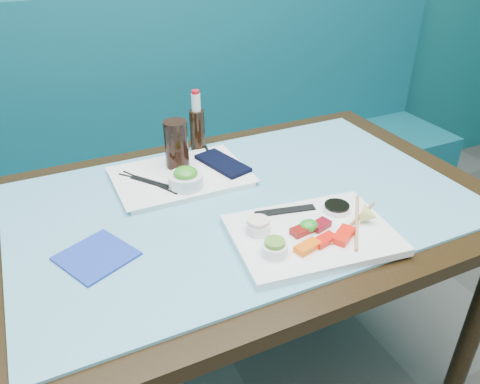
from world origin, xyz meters
name	(u,v)px	position (x,y,z in m)	size (l,w,h in m)	color
booth_bench	(163,184)	(0.00, 2.29, 0.37)	(3.00, 0.56, 1.17)	#0E4F5C
dining_table	(242,227)	(0.00, 1.45, 0.67)	(1.40, 0.90, 0.75)	black
glass_top	(243,201)	(0.00, 1.45, 0.75)	(1.22, 0.76, 0.01)	#61A9C3
sashimi_plate	(312,235)	(0.08, 1.22, 0.77)	(0.39, 0.28, 0.02)	white
salmon_left	(308,247)	(0.03, 1.16, 0.79)	(0.06, 0.03, 0.02)	#FF5F0A
salmon_mid	(325,240)	(0.08, 1.17, 0.79)	(0.06, 0.03, 0.01)	red
salmon_right	(344,235)	(0.13, 1.16, 0.79)	(0.07, 0.03, 0.02)	#FF1B0A
tuna_left	(301,231)	(0.05, 1.22, 0.79)	(0.05, 0.03, 0.02)	maroon
tuna_right	(320,225)	(0.10, 1.22, 0.79)	(0.05, 0.03, 0.02)	maroon
seaweed_garnish	(309,225)	(0.07, 1.23, 0.79)	(0.05, 0.04, 0.03)	#218E20
ramekin_wasabi	(275,249)	(-0.05, 1.18, 0.79)	(0.06, 0.06, 0.03)	white
wasabi_fill	(275,243)	(-0.05, 1.18, 0.81)	(0.05, 0.05, 0.01)	#5A8B2D
ramekin_ginger	(258,228)	(-0.04, 1.27, 0.79)	(0.06, 0.06, 0.02)	white
ginger_fill	(258,221)	(-0.04, 1.27, 0.81)	(0.05, 0.05, 0.01)	#F4D9C8
soy_dish	(337,209)	(0.18, 1.27, 0.78)	(0.07, 0.07, 0.01)	white
soy_fill	(337,205)	(0.18, 1.27, 0.79)	(0.06, 0.06, 0.01)	black
lemon_wedge	(370,215)	(0.22, 1.19, 0.80)	(0.05, 0.05, 0.04)	#D7D866
chopstick_sleeve	(285,211)	(0.06, 1.32, 0.78)	(0.16, 0.02, 0.00)	black
wooden_chopstick_a	(354,222)	(0.19, 1.20, 0.78)	(0.01, 0.01, 0.23)	#996D48
wooden_chopstick_b	(357,221)	(0.20, 1.20, 0.78)	(0.01, 0.01, 0.24)	tan
serving_tray	(181,177)	(-0.11, 1.64, 0.76)	(0.36, 0.27, 0.01)	white
paper_placemat	(181,174)	(-0.11, 1.64, 0.77)	(0.39, 0.28, 0.00)	white
seaweed_bowl	(186,181)	(-0.12, 1.56, 0.79)	(0.10, 0.10, 0.04)	silver
seaweed_salad	(185,173)	(-0.12, 1.56, 0.82)	(0.07, 0.07, 0.03)	#379121
cola_glass	(176,144)	(-0.10, 1.69, 0.85)	(0.07, 0.07, 0.15)	black
navy_pouch	(223,164)	(0.02, 1.64, 0.78)	(0.08, 0.19, 0.01)	black
fork	(208,151)	(0.02, 1.74, 0.78)	(0.01, 0.01, 0.09)	silver
black_chopstick_a	(149,182)	(-0.21, 1.63, 0.77)	(0.01, 0.01, 0.22)	black
black_chopstick_b	(152,182)	(-0.20, 1.63, 0.77)	(0.01, 0.01, 0.23)	black
tray_sleeve	(151,182)	(-0.21, 1.63, 0.77)	(0.02, 0.14, 0.00)	black
cola_bottle_body	(197,131)	(0.00, 1.80, 0.83)	(0.05, 0.05, 0.14)	black
cola_bottle_neck	(196,102)	(0.00, 1.80, 0.93)	(0.03, 0.03, 0.06)	white
cola_bottle_cap	(195,92)	(0.00, 1.80, 0.96)	(0.02, 0.02, 0.01)	red
blue_napkin	(96,256)	(-0.41, 1.37, 0.76)	(0.15, 0.15, 0.01)	#1C349B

